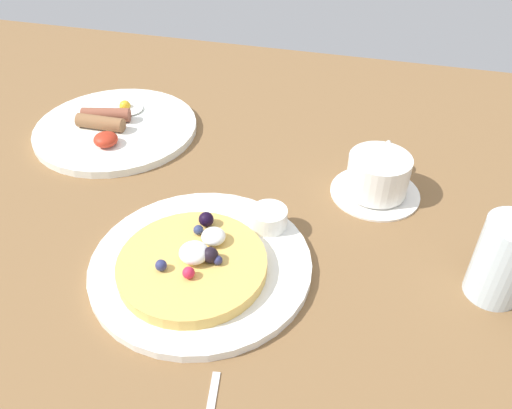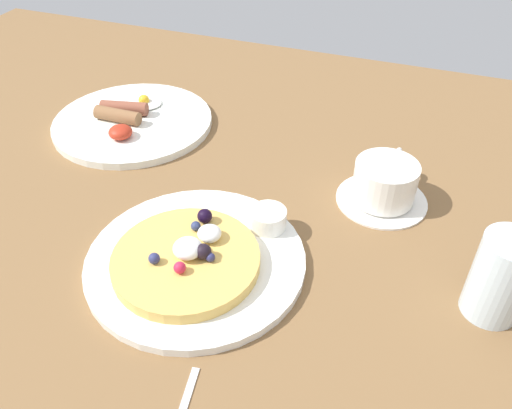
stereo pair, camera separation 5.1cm
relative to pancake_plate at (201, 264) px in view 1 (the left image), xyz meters
The scene contains 9 objects.
ground_plane 7.95cm from the pancake_plate, 76.61° to the left, with size 179.59×125.51×3.00cm, color brown.
pancake_plate is the anchor object (origin of this frame).
pancake_with_berries 2.21cm from the pancake_plate, 103.74° to the right, with size 18.20×18.20×3.78cm.
syrup_ramekin 11.04cm from the pancake_plate, 52.52° to the left, with size 4.88×4.88×2.69cm.
breakfast_plate 37.08cm from the pancake_plate, 133.09° to the left, with size 27.86×27.86×1.31cm, color white.
fried_breakfast 37.51cm from the pancake_plate, 134.65° to the left, with size 9.99×16.34×2.59cm.
coffee_saucer 28.81cm from the pancake_plate, 46.62° to the left, with size 13.14×13.14×0.66cm, color white.
coffee_cup 29.09cm from the pancake_plate, 46.79° to the left, with size 8.98×11.97×5.72cm.
water_glass 35.42cm from the pancake_plate, ahead, with size 6.36×6.36×10.66cm, color silver.
Camera 1 is at (16.43, -49.19, 46.98)cm, focal length 36.07 mm.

